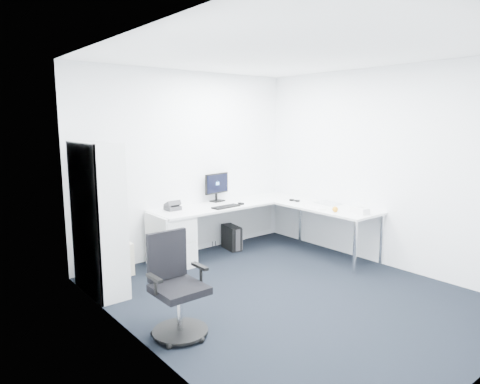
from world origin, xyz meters
TOP-DOWN VIEW (x-y plane):
  - ground at (0.00, 0.00)m, footprint 4.20×4.20m
  - ceiling at (0.00, 0.00)m, footprint 4.20×4.20m
  - wall_back at (0.00, 2.10)m, footprint 3.60×0.02m
  - wall_left at (-1.80, 0.00)m, footprint 0.02×4.20m
  - wall_right at (1.80, 0.00)m, footprint 0.02×4.20m
  - l_desk at (0.55, 1.40)m, footprint 2.55×1.43m
  - drawer_pedestal at (-0.52, 1.73)m, footprint 0.48×0.60m
  - bookshelf at (-1.62, 1.45)m, footprint 0.34×0.88m
  - task_chair at (-1.46, -0.05)m, footprint 0.54×0.54m
  - black_pc_tower at (0.59, 1.80)m, footprint 0.23×0.41m
  - beige_pc_tower at (-1.18, 1.91)m, footprint 0.22×0.45m
  - power_strip at (1.00, 2.11)m, footprint 0.39×0.13m
  - monitor at (0.47, 2.00)m, footprint 0.49×0.23m
  - black_keyboard at (0.29, 1.55)m, footprint 0.45×0.19m
  - mouse at (0.60, 1.58)m, footprint 0.05×0.09m
  - desk_phone at (-0.40, 1.88)m, footprint 0.20×0.20m
  - laptop at (1.65, 0.79)m, footprint 0.42×0.41m
  - white_keyboard at (1.28, 0.73)m, footprint 0.18×0.42m
  - headphones at (1.41, 1.25)m, footprint 0.12×0.18m
  - orange_fruit at (1.26, 0.34)m, footprint 0.08×0.08m
  - tissue_box at (1.44, 0.07)m, footprint 0.17×0.27m

SIDE VIEW (x-z plane):
  - ground at x=0.00m, z-range 0.00..0.00m
  - power_strip at x=1.00m, z-range 0.00..0.04m
  - black_pc_tower at x=0.59m, z-range 0.00..0.37m
  - beige_pc_tower at x=-1.18m, z-range 0.00..0.42m
  - drawer_pedestal at x=-0.52m, z-range 0.00..0.74m
  - l_desk at x=0.55m, z-range 0.00..0.74m
  - task_chair at x=-1.46m, z-range 0.00..0.96m
  - white_keyboard at x=1.28m, z-range 0.74..0.76m
  - black_keyboard at x=0.29m, z-range 0.74..0.77m
  - mouse at x=0.60m, z-range 0.74..0.77m
  - headphones at x=1.41m, z-range 0.74..0.79m
  - orange_fruit at x=1.26m, z-range 0.74..0.82m
  - tissue_box at x=1.44m, z-range 0.74..0.83m
  - desk_phone at x=-0.40m, z-range 0.74..0.88m
  - laptop at x=1.65m, z-range 0.74..1.01m
  - bookshelf at x=-1.62m, z-range 0.00..1.75m
  - monitor at x=0.47m, z-range 0.74..1.20m
  - wall_back at x=0.00m, z-range 0.00..2.70m
  - wall_left at x=-1.80m, z-range 0.00..2.70m
  - wall_right at x=1.80m, z-range 0.00..2.70m
  - ceiling at x=0.00m, z-range 2.70..2.70m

